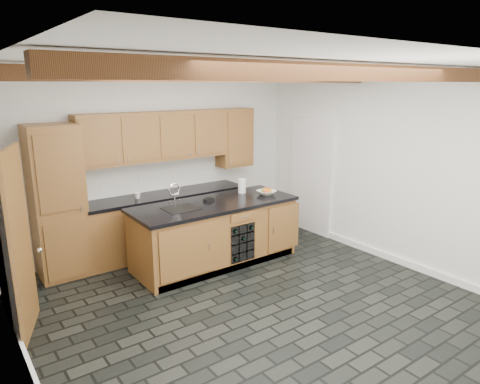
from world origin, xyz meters
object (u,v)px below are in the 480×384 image
object	(u,v)px
island	(216,233)
kitchen_scale	(209,199)
fruit_bowl	(267,193)
paper_towel	(242,186)

from	to	relation	value
island	kitchen_scale	xyz separation A→B (m)	(-0.02, 0.14, 0.49)
fruit_bowl	island	bearing A→B (deg)	174.65
kitchen_scale	island	bearing A→B (deg)	-86.78
fruit_bowl	paper_towel	xyz separation A→B (m)	(-0.24, 0.33, 0.08)
island	paper_towel	distance (m)	0.91
kitchen_scale	paper_towel	bearing A→B (deg)	3.34
kitchen_scale	fruit_bowl	bearing A→B (deg)	-19.05
island	kitchen_scale	world-z (taller)	kitchen_scale
island	fruit_bowl	size ratio (longest dim) A/B	8.84
kitchen_scale	paper_towel	distance (m)	0.69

